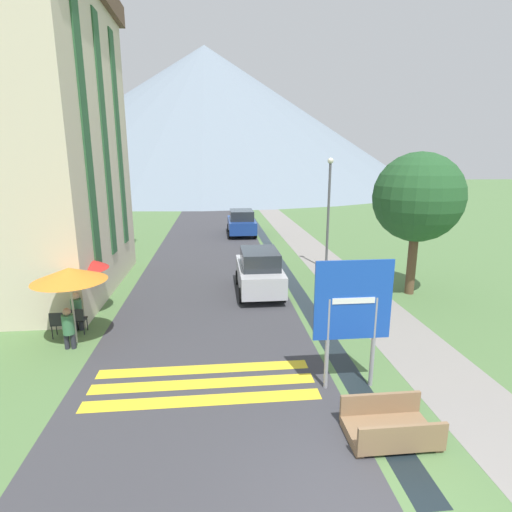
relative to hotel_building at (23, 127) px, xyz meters
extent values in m
plane|color=#517542|center=(9.39, 8.00, -6.56)|extent=(160.00, 160.00, 0.00)
cube|color=#38383D|center=(6.89, 18.00, -6.56)|extent=(6.40, 60.00, 0.01)
cube|color=gray|center=(12.99, 18.00, -6.56)|extent=(2.20, 60.00, 0.01)
cube|color=black|center=(10.59, 18.00, -6.56)|extent=(0.60, 60.00, 0.00)
cube|color=yellow|center=(6.89, -8.67, -6.56)|extent=(5.44, 0.44, 0.01)
cube|color=yellow|center=(6.89, -7.97, -6.56)|extent=(5.44, 0.44, 0.01)
cube|color=yellow|center=(6.89, -7.27, -6.56)|extent=(5.44, 0.44, 0.01)
cone|color=slate|center=(5.75, 66.96, 6.72)|extent=(82.57, 82.57, 26.57)
cube|color=beige|center=(-0.01, 0.00, -0.44)|extent=(6.00, 8.52, 12.24)
cube|color=#285633|center=(3.02, -2.34, -0.44)|extent=(0.06, 0.70, 9.18)
cube|color=#285633|center=(3.02, 0.00, -0.44)|extent=(0.06, 0.70, 9.18)
cube|color=#285633|center=(3.02, 2.34, -0.44)|extent=(0.06, 0.70, 9.18)
cylinder|color=gray|center=(9.81, -8.42, -5.43)|extent=(0.10, 0.10, 2.26)
cylinder|color=gray|center=(10.93, -8.42, -5.43)|extent=(0.10, 0.10, 2.26)
cube|color=#1947B7|center=(10.37, -8.44, -4.35)|extent=(1.82, 0.05, 1.89)
cube|color=white|center=(10.37, -8.47, -4.35)|extent=(1.00, 0.02, 0.14)
cube|color=#846647|center=(10.59, -10.28, -6.42)|extent=(1.70, 1.10, 0.12)
cube|color=#846647|center=(10.59, -10.79, -6.14)|extent=(1.70, 0.08, 0.45)
cube|color=#846647|center=(10.59, -9.77, -6.14)|extent=(1.70, 0.08, 0.45)
cube|color=#846647|center=(9.82, -10.28, -6.52)|extent=(0.16, 0.99, 0.08)
cube|color=#846647|center=(11.36, -10.28, -6.52)|extent=(0.16, 0.99, 0.08)
cube|color=#B2B2B7|center=(8.99, -1.17, -5.84)|extent=(1.70, 3.92, 0.84)
cube|color=#23282D|center=(8.99, -1.37, -5.08)|extent=(1.44, 2.16, 0.68)
cylinder|color=black|center=(8.19, 0.04, -6.26)|extent=(0.18, 0.60, 0.60)
cylinder|color=black|center=(9.80, 0.04, -6.26)|extent=(0.18, 0.60, 0.60)
cylinder|color=black|center=(8.19, -2.39, -6.26)|extent=(0.18, 0.60, 0.60)
cylinder|color=black|center=(9.80, -2.39, -6.26)|extent=(0.18, 0.60, 0.60)
cube|color=navy|center=(9.11, 11.84, -5.84)|extent=(1.89, 4.28, 0.84)
cube|color=#23282D|center=(9.11, 11.63, -5.08)|extent=(1.61, 2.36, 0.68)
cylinder|color=black|center=(8.20, 13.17, -6.26)|extent=(0.18, 0.60, 0.60)
cylinder|color=black|center=(10.01, 13.17, -6.26)|extent=(0.18, 0.60, 0.60)
cylinder|color=black|center=(8.20, 10.51, -6.26)|extent=(0.18, 0.60, 0.60)
cylinder|color=black|center=(10.01, 10.51, -6.26)|extent=(0.18, 0.60, 0.60)
cube|color=#232328|center=(2.41, -4.82, -6.11)|extent=(0.40, 0.40, 0.04)
cube|color=#232328|center=(2.41, -5.00, -5.91)|extent=(0.40, 0.04, 0.40)
cylinder|color=#232328|center=(2.24, -4.65, -6.34)|extent=(0.03, 0.03, 0.45)
cylinder|color=#232328|center=(2.58, -4.65, -6.34)|extent=(0.03, 0.03, 0.45)
cylinder|color=#232328|center=(2.24, -4.99, -6.34)|extent=(0.03, 0.03, 0.45)
cylinder|color=#232328|center=(2.58, -4.99, -6.34)|extent=(0.03, 0.03, 0.45)
cube|color=#232328|center=(2.93, -4.58, -6.11)|extent=(0.40, 0.40, 0.04)
cube|color=#232328|center=(2.93, -4.76, -5.91)|extent=(0.40, 0.04, 0.40)
cylinder|color=#232328|center=(2.76, -4.41, -6.34)|extent=(0.03, 0.03, 0.45)
cylinder|color=#232328|center=(3.10, -4.41, -6.34)|extent=(0.03, 0.03, 0.45)
cylinder|color=#232328|center=(2.76, -4.75, -6.34)|extent=(0.03, 0.03, 0.45)
cylinder|color=#232328|center=(3.10, -4.75, -6.34)|extent=(0.03, 0.03, 0.45)
cube|color=#232328|center=(2.73, -3.31, -6.11)|extent=(0.40, 0.40, 0.04)
cube|color=#232328|center=(2.73, -3.49, -5.91)|extent=(0.40, 0.04, 0.40)
cylinder|color=#232328|center=(2.56, -3.14, -6.34)|extent=(0.03, 0.03, 0.45)
cylinder|color=#232328|center=(2.90, -3.14, -6.34)|extent=(0.03, 0.03, 0.45)
cylinder|color=#232328|center=(2.56, -3.48, -6.34)|extent=(0.03, 0.03, 0.45)
cylinder|color=#232328|center=(2.90, -3.48, -6.34)|extent=(0.03, 0.03, 0.45)
cube|color=#232328|center=(2.66, -1.77, -6.11)|extent=(0.40, 0.40, 0.04)
cube|color=#232328|center=(2.66, -1.95, -5.91)|extent=(0.40, 0.04, 0.40)
cylinder|color=#232328|center=(2.49, -1.60, -6.34)|extent=(0.03, 0.03, 0.45)
cylinder|color=#232328|center=(2.83, -1.60, -6.34)|extent=(0.03, 0.03, 0.45)
cylinder|color=#232328|center=(2.49, -1.94, -6.34)|extent=(0.03, 0.03, 0.45)
cylinder|color=#232328|center=(2.83, -1.94, -6.34)|extent=(0.03, 0.03, 0.45)
cube|color=#232328|center=(2.77, -2.23, -6.11)|extent=(0.40, 0.40, 0.04)
cube|color=#232328|center=(2.77, -2.41, -5.91)|extent=(0.40, 0.04, 0.40)
cylinder|color=#232328|center=(2.60, -2.06, -6.34)|extent=(0.03, 0.03, 0.45)
cylinder|color=#232328|center=(2.94, -2.06, -6.34)|extent=(0.03, 0.03, 0.45)
cylinder|color=#232328|center=(2.60, -2.40, -6.34)|extent=(0.03, 0.03, 0.45)
cylinder|color=#232328|center=(2.94, -2.40, -6.34)|extent=(0.03, 0.03, 0.45)
cylinder|color=#B7B2A8|center=(3.06, -5.33, -5.44)|extent=(0.06, 0.06, 2.24)
cone|color=orange|center=(3.06, -5.33, -4.42)|extent=(2.09, 2.09, 0.39)
cylinder|color=#B7B2A8|center=(2.52, -2.93, -5.56)|extent=(0.06, 0.06, 2.01)
cone|color=red|center=(2.52, -2.93, -4.65)|extent=(1.97, 1.97, 0.51)
cylinder|color=#282833|center=(2.91, -5.68, -6.33)|extent=(0.14, 0.14, 0.46)
cylinder|color=#282833|center=(3.09, -5.68, -6.33)|extent=(0.14, 0.14, 0.46)
cylinder|color=#386B47|center=(3.00, -5.68, -5.81)|extent=(0.32, 0.32, 0.58)
sphere|color=#9E755B|center=(3.00, -5.68, -5.42)|extent=(0.22, 0.22, 0.22)
cylinder|color=#282833|center=(2.72, -4.36, -6.33)|extent=(0.14, 0.14, 0.46)
cylinder|color=#282833|center=(2.90, -4.36, -6.33)|extent=(0.14, 0.14, 0.46)
cylinder|color=#386B47|center=(2.81, -4.36, -5.81)|extent=(0.32, 0.32, 0.59)
sphere|color=tan|center=(2.81, -4.36, -5.41)|extent=(0.22, 0.22, 0.22)
cylinder|color=#282833|center=(2.40, -2.62, -6.13)|extent=(0.14, 0.14, 0.87)
cylinder|color=#282833|center=(2.58, -2.62, -6.13)|extent=(0.14, 0.14, 0.87)
cylinder|color=maroon|center=(2.49, -2.62, -5.36)|extent=(0.32, 0.32, 0.67)
sphere|color=tan|center=(2.49, -2.62, -4.92)|extent=(0.22, 0.22, 0.22)
cylinder|color=#515156|center=(12.72, 2.04, -3.98)|extent=(0.12, 0.12, 5.17)
sphere|color=silver|center=(12.72, 2.04, -1.28)|extent=(0.28, 0.28, 0.28)
cylinder|color=brown|center=(15.10, -1.94, -5.34)|extent=(0.36, 0.36, 2.45)
sphere|color=#235128|center=(15.10, -1.94, -2.64)|extent=(3.46, 3.46, 3.46)
camera|label=1|loc=(7.30, -16.79, -1.22)|focal=28.00mm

